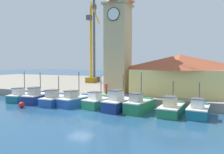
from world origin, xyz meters
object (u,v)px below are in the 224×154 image
object	(u,v)px
dock_worker_near_tower	(106,88)
mooring_buoy	(22,105)
fishing_boat_right_inner	(139,105)
fishing_boat_right_outer	(171,108)
fishing_boat_left_inner	(56,99)
fishing_boat_left_outer	(38,97)
fishing_boat_far_right	(198,110)
fishing_boat_far_left	(22,96)
fishing_boat_mid_left	(76,100)
port_crane_far	(91,53)
port_crane_near	(94,48)
warehouse_right	(180,74)
clock_tower	(118,38)
fishing_boat_mid_right	(120,103)
fishing_boat_center	(98,102)

from	to	relation	value
dock_worker_near_tower	mooring_buoy	bearing A→B (deg)	-133.57
fishing_boat_right_inner	fishing_boat_right_outer	xyz separation A→B (m)	(3.50, 0.17, -0.11)
mooring_buoy	fishing_boat_left_inner	bearing A→B (deg)	53.17
fishing_boat_left_outer	fishing_boat_far_right	world-z (taller)	fishing_boat_left_outer
fishing_boat_far_left	fishing_boat_mid_left	world-z (taller)	fishing_boat_mid_left
fishing_boat_far_left	fishing_boat_left_inner	distance (m)	6.25
fishing_boat_left_outer	port_crane_far	distance (m)	21.16
fishing_boat_left_outer	fishing_boat_right_inner	distance (m)	14.51
port_crane_near	fishing_boat_left_outer	bearing A→B (deg)	-80.88
fishing_boat_left_inner	fishing_boat_mid_left	xyz separation A→B (m)	(2.75, 0.48, 0.01)
fishing_boat_right_inner	warehouse_right	distance (m)	8.76
fishing_boat_left_outer	warehouse_right	size ratio (longest dim) A/B	0.38
mooring_buoy	port_crane_near	bearing A→B (deg)	99.54
fishing_boat_left_inner	clock_tower	world-z (taller)	clock_tower
fishing_boat_far_right	fishing_boat_right_outer	bearing A→B (deg)	-176.14
port_crane_near	dock_worker_near_tower	size ratio (longest dim) A/B	12.46
fishing_boat_mid_right	port_crane_near	bearing A→B (deg)	125.20
fishing_boat_mid_left	fishing_boat_center	distance (m)	3.22
fishing_boat_left_inner	fishing_boat_mid_left	world-z (taller)	fishing_boat_mid_left
fishing_boat_mid_left	fishing_boat_center	xyz separation A→B (m)	(3.21, 0.14, -0.00)
fishing_boat_mid_right	clock_tower	bearing A→B (deg)	114.72
warehouse_right	port_crane_far	bearing A→B (deg)	149.21
fishing_boat_far_right	warehouse_right	size ratio (longest dim) A/B	0.32
fishing_boat_mid_right	fishing_boat_far_right	distance (m)	8.43
fishing_boat_mid_left	fishing_boat_right_inner	distance (m)	8.49
fishing_boat_far_left	dock_worker_near_tower	distance (m)	12.24
mooring_buoy	fishing_boat_mid_right	bearing A→B (deg)	18.26
port_crane_far	fishing_boat_center	bearing A→B (deg)	-58.22
fishing_boat_mid_right	port_crane_near	xyz separation A→B (m)	(-15.82, 22.42, 8.23)
fishing_boat_right_outer	clock_tower	distance (m)	14.00
dock_worker_near_tower	port_crane_far	bearing A→B (deg)	125.98
mooring_buoy	fishing_boat_far_right	bearing A→B (deg)	11.20
fishing_boat_right_outer	mooring_buoy	bearing A→B (deg)	-167.72
fishing_boat_far_right	dock_worker_near_tower	bearing A→B (deg)	161.64
fishing_boat_right_outer	fishing_boat_mid_left	bearing A→B (deg)	179.67
fishing_boat_left_inner	fishing_boat_right_inner	distance (m)	11.24
fishing_boat_center	warehouse_right	bearing A→B (deg)	39.26
fishing_boat_left_outer	fishing_boat_left_inner	size ratio (longest dim) A/B	1.02
fishing_boat_far_left	fishing_boat_right_inner	xyz separation A→B (m)	(17.48, 0.01, 0.11)
fishing_boat_left_inner	clock_tower	bearing A→B (deg)	50.73
fishing_boat_right_inner	fishing_boat_right_outer	size ratio (longest dim) A/B	0.93
fishing_boat_mid_right	clock_tower	distance (m)	11.12
fishing_boat_far_right	warehouse_right	distance (m)	8.27
port_crane_near	mooring_buoy	xyz separation A→B (m)	(4.40, -26.19, -8.70)
fishing_boat_mid_left	mooring_buoy	bearing A→B (deg)	-143.97
clock_tower	dock_worker_near_tower	world-z (taller)	clock_tower
fishing_boat_left_outer	fishing_boat_mid_right	xyz separation A→B (m)	(12.19, 0.21, 0.06)
fishing_boat_right_inner	mooring_buoy	xyz separation A→B (m)	(-13.74, -3.59, -0.44)
fishing_boat_left_inner	mooring_buoy	distance (m)	4.19
fishing_boat_mid_left	clock_tower	xyz separation A→B (m)	(3.08, 6.65, 8.42)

